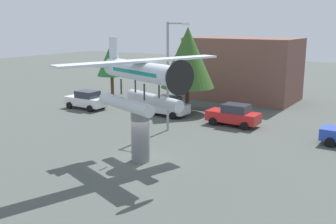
# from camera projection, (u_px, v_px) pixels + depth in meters

# --- Properties ---
(ground_plane) EXTENTS (140.00, 140.00, 0.00)m
(ground_plane) POSITION_uv_depth(u_px,v_px,m) (141.00, 161.00, 23.69)
(ground_plane) COLOR #4C514C
(display_pedestal) EXTENTS (1.10, 1.10, 3.23)m
(display_pedestal) POSITION_uv_depth(u_px,v_px,m) (140.00, 135.00, 23.33)
(display_pedestal) COLOR slate
(display_pedestal) RESTS_ON ground
(floatplane_monument) EXTENTS (7.20, 10.19, 4.00)m
(floatplane_monument) POSITION_uv_depth(u_px,v_px,m) (141.00, 80.00, 22.51)
(floatplane_monument) COLOR silver
(floatplane_monument) RESTS_ON display_pedestal
(car_near_white) EXTENTS (4.20, 2.02, 1.76)m
(car_near_white) POSITION_uv_depth(u_px,v_px,m) (86.00, 100.00, 37.91)
(car_near_white) COLOR white
(car_near_white) RESTS_ON ground
(car_mid_silver) EXTENTS (4.20, 2.02, 1.76)m
(car_mid_silver) POSITION_uv_depth(u_px,v_px,m) (166.00, 106.00, 35.07)
(car_mid_silver) COLOR silver
(car_mid_silver) RESTS_ON ground
(car_far_red) EXTENTS (4.20, 2.02, 1.76)m
(car_far_red) POSITION_uv_depth(u_px,v_px,m) (234.00, 115.00, 31.66)
(car_far_red) COLOR red
(car_far_red) RESTS_ON ground
(streetlight_primary) EXTENTS (1.84, 0.28, 8.14)m
(streetlight_primary) POSITION_uv_depth(u_px,v_px,m) (170.00, 69.00, 29.32)
(streetlight_primary) COLOR gray
(streetlight_primary) RESTS_ON ground
(storefront_building) EXTENTS (11.40, 6.65, 6.54)m
(storefront_building) POSITION_uv_depth(u_px,v_px,m) (242.00, 69.00, 42.46)
(storefront_building) COLOR brown
(storefront_building) RESTS_ON ground
(tree_west) EXTENTS (3.21, 3.21, 5.95)m
(tree_west) POSITION_uv_depth(u_px,v_px,m) (111.00, 60.00, 43.37)
(tree_west) COLOR brown
(tree_west) RESTS_ON ground
(tree_east) EXTENTS (4.89, 4.89, 7.75)m
(tree_east) POSITION_uv_depth(u_px,v_px,m) (188.00, 58.00, 35.64)
(tree_east) COLOR brown
(tree_east) RESTS_ON ground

